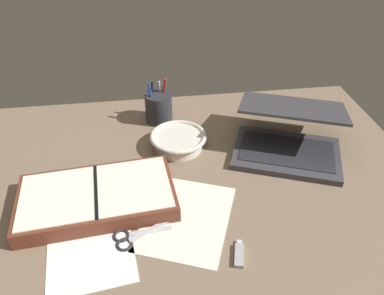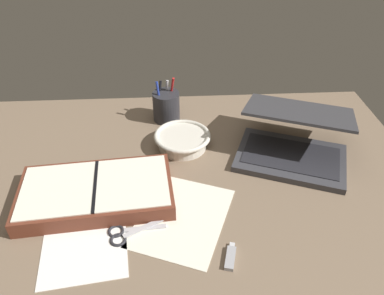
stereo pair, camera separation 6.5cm
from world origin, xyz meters
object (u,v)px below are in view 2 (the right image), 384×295
laptop (292,142)px  scissors (122,234)px  bowl (181,140)px  planner (95,192)px  pen_cup (165,106)px

laptop → scissors: bearing=-128.1°
bowl → planner: bearing=-137.1°
bowl → planner: same height
pen_cup → laptop: bearing=-31.0°
bowl → pen_cup: bearing=106.4°
planner → scissors: bearing=-62.6°
planner → scissors: size_ratio=2.92×
scissors → laptop: bearing=13.8°
planner → scissors: 14.90cm
planner → bowl: bearing=37.8°
bowl → scissors: bowl is taller
laptop → scissors: laptop is taller
bowl → scissors: (-14.96, -33.74, -2.33)cm
pen_cup → scissors: size_ratio=1.08×
bowl → scissors: size_ratio=1.24×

